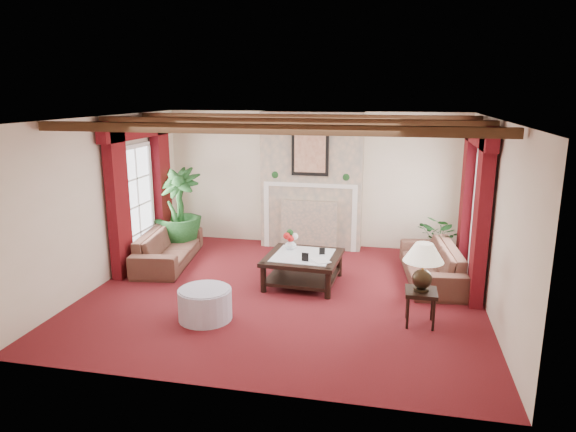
% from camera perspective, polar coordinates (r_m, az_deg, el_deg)
% --- Properties ---
extents(floor, '(6.00, 6.00, 0.00)m').
position_cam_1_polar(floor, '(8.15, -0.42, -8.51)').
color(floor, '#4F0F0E').
rests_on(floor, ground).
extents(ceiling, '(6.00, 6.00, 0.00)m').
position_cam_1_polar(ceiling, '(7.56, -0.46, 10.81)').
color(ceiling, white).
rests_on(ceiling, floor).
extents(back_wall, '(6.00, 0.02, 2.70)m').
position_cam_1_polar(back_wall, '(10.39, 2.83, 4.10)').
color(back_wall, beige).
rests_on(back_wall, ground).
extents(left_wall, '(0.02, 5.50, 2.70)m').
position_cam_1_polar(left_wall, '(8.87, -19.73, 1.64)').
color(left_wall, beige).
rests_on(left_wall, ground).
extents(right_wall, '(0.02, 5.50, 2.70)m').
position_cam_1_polar(right_wall, '(7.70, 21.94, -0.31)').
color(right_wall, beige).
rests_on(right_wall, ground).
extents(ceiling_beams, '(6.00, 3.00, 0.12)m').
position_cam_1_polar(ceiling_beams, '(7.56, -0.46, 10.36)').
color(ceiling_beams, '#352010').
rests_on(ceiling_beams, ceiling).
extents(fireplace, '(2.00, 0.52, 2.70)m').
position_cam_1_polar(fireplace, '(10.06, 2.73, 11.51)').
color(fireplace, tan).
rests_on(fireplace, ground).
extents(french_door_left, '(0.10, 1.10, 2.16)m').
position_cam_1_polar(french_door_left, '(9.60, -16.85, 7.43)').
color(french_door_left, white).
rests_on(french_door_left, ground).
extents(french_door_right, '(0.10, 1.10, 2.16)m').
position_cam_1_polar(french_door_right, '(8.53, 21.11, 6.39)').
color(french_door_right, white).
rests_on(french_door_right, ground).
extents(curtains_left, '(0.20, 2.40, 2.55)m').
position_cam_1_polar(curtains_left, '(9.51, -16.43, 9.95)').
color(curtains_left, '#510A0B').
rests_on(curtains_left, ground).
extents(curtains_right, '(0.20, 2.40, 2.55)m').
position_cam_1_polar(curtains_right, '(8.48, 20.61, 9.25)').
color(curtains_right, '#510A0B').
rests_on(curtains_right, ground).
extents(sofa_left, '(2.23, 1.19, 0.81)m').
position_cam_1_polar(sofa_left, '(9.64, -13.17, -2.80)').
color(sofa_left, '#320D18').
rests_on(sofa_left, ground).
extents(sofa_right, '(2.18, 1.03, 0.80)m').
position_cam_1_polar(sofa_right, '(8.87, 15.66, -4.41)').
color(sofa_right, '#320D18').
rests_on(sofa_right, ground).
extents(potted_palm, '(1.14, 1.75, 0.91)m').
position_cam_1_polar(potted_palm, '(10.37, -12.00, -1.27)').
color(potted_palm, black).
rests_on(potted_palm, ground).
extents(small_plant, '(1.71, 1.71, 0.70)m').
position_cam_1_polar(small_plant, '(9.80, 16.62, -3.05)').
color(small_plant, black).
rests_on(small_plant, ground).
extents(coffee_table, '(1.25, 1.25, 0.48)m').
position_cam_1_polar(coffee_table, '(8.44, 1.67, -5.97)').
color(coffee_table, black).
rests_on(coffee_table, ground).
extents(side_table, '(0.45, 0.45, 0.49)m').
position_cam_1_polar(side_table, '(7.24, 14.48, -9.80)').
color(side_table, black).
rests_on(side_table, ground).
extents(ottoman, '(0.74, 0.74, 0.43)m').
position_cam_1_polar(ottoman, '(7.28, -9.20, -9.66)').
color(ottoman, '#A39EB3').
rests_on(ottoman, ground).
extents(table_lamp, '(0.53, 0.53, 0.68)m').
position_cam_1_polar(table_lamp, '(7.04, 14.76, -5.43)').
color(table_lamp, black).
rests_on(table_lamp, side_table).
extents(flower_vase, '(0.33, 0.34, 0.19)m').
position_cam_1_polar(flower_vase, '(8.64, 0.28, -3.14)').
color(flower_vase, silver).
rests_on(flower_vase, coffee_table).
extents(book, '(0.25, 0.24, 0.32)m').
position_cam_1_polar(book, '(7.99, 2.90, -4.09)').
color(book, black).
rests_on(book, coffee_table).
extents(photo_frame_a, '(0.11, 0.04, 0.15)m').
position_cam_1_polar(photo_frame_a, '(8.04, 1.92, -4.61)').
color(photo_frame_a, black).
rests_on(photo_frame_a, coffee_table).
extents(photo_frame_b, '(0.09, 0.05, 0.12)m').
position_cam_1_polar(photo_frame_b, '(8.38, 3.80, -3.95)').
color(photo_frame_b, black).
rests_on(photo_frame_b, coffee_table).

